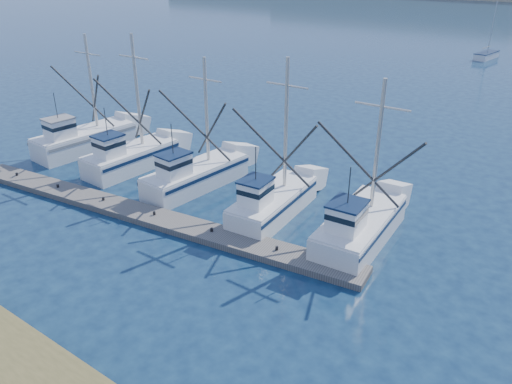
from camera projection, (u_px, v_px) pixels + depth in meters
ground at (212, 334)px, 20.51m from camera, size 500.00×500.00×0.00m
floating_dock at (141, 214)px, 29.65m from camera, size 27.63×5.11×0.37m
trawler_fleet at (189, 174)px, 32.97m from camera, size 26.91×8.06×9.40m
sailboat_far at (486, 55)px, 74.78m from camera, size 2.54×5.72×8.10m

